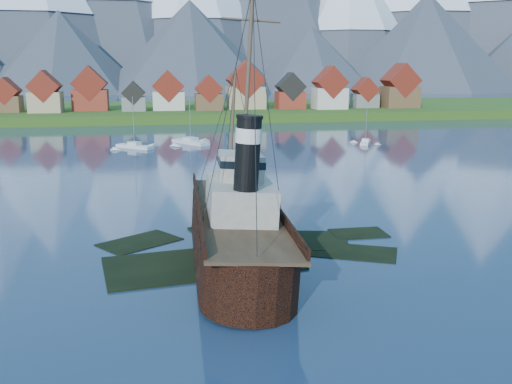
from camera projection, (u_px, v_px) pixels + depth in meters
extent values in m
plane|color=navy|center=(231.00, 256.00, 56.20)|extent=(1400.00, 1400.00, 0.00)
cube|color=black|center=(203.00, 267.00, 53.84)|extent=(19.08, 11.42, 1.00)
cube|color=black|center=(282.00, 244.00, 61.15)|extent=(15.15, 9.76, 1.00)
cube|color=black|center=(238.00, 232.00, 65.25)|extent=(11.45, 9.06, 1.00)
cube|color=black|center=(351.00, 256.00, 57.36)|extent=(10.27, 8.34, 1.00)
cube|color=black|center=(140.00, 246.00, 60.53)|extent=(9.42, 8.68, 1.00)
cube|color=black|center=(358.00, 237.00, 63.63)|extent=(6.00, 4.00, 1.00)
cube|color=#264914|center=(173.00, 114.00, 219.65)|extent=(600.00, 80.00, 3.20)
cube|color=#3F3D38|center=(177.00, 124.00, 183.12)|extent=(600.00, 2.50, 2.00)
cube|color=brown|center=(7.00, 104.00, 192.57)|extent=(9.00, 8.00, 5.50)
cube|color=maroon|center=(6.00, 91.00, 191.62)|extent=(9.16, 8.16, 9.16)
cube|color=tan|center=(46.00, 102.00, 191.75)|extent=(10.50, 9.00, 6.80)
cube|color=maroon|center=(45.00, 86.00, 190.60)|extent=(10.69, 9.18, 10.69)
cube|color=maroon|center=(91.00, 100.00, 199.85)|extent=(12.00, 8.50, 7.20)
cube|color=maroon|center=(90.00, 83.00, 198.60)|extent=(12.22, 8.67, 12.22)
cube|color=slate|center=(134.00, 104.00, 197.84)|extent=(8.00, 7.00, 4.80)
cube|color=black|center=(133.00, 93.00, 197.01)|extent=(8.15, 7.14, 8.15)
cube|color=beige|center=(168.00, 101.00, 202.59)|extent=(11.00, 9.50, 6.40)
cube|color=maroon|center=(168.00, 86.00, 201.47)|extent=(11.20, 9.69, 11.20)
cube|color=brown|center=(209.00, 102.00, 201.18)|extent=(9.50, 8.00, 5.80)
cube|color=maroon|center=(209.00, 89.00, 200.18)|extent=(9.67, 8.16, 9.67)
cube|color=tan|center=(246.00, 98.00, 208.12)|extent=(13.50, 10.00, 8.00)
cube|color=maroon|center=(246.00, 80.00, 206.73)|extent=(13.75, 10.20, 13.75)
cube|color=maroon|center=(290.00, 100.00, 208.15)|extent=(10.00, 8.50, 6.20)
cube|color=black|center=(290.00, 86.00, 207.09)|extent=(10.18, 8.67, 10.18)
cube|color=beige|center=(330.00, 98.00, 207.50)|extent=(11.50, 9.00, 7.50)
cube|color=maroon|center=(330.00, 82.00, 206.24)|extent=(11.71, 9.18, 11.71)
cube|color=slate|center=(365.00, 101.00, 214.15)|extent=(9.00, 7.50, 5.00)
cube|color=maroon|center=(365.00, 90.00, 213.26)|extent=(9.16, 7.65, 9.16)
cube|color=brown|center=(400.00, 97.00, 214.13)|extent=(12.50, 10.00, 7.80)
cube|color=maroon|center=(400.00, 80.00, 212.80)|extent=(12.73, 10.20, 12.73)
cone|color=#2D333D|center=(194.00, 5.00, 497.93)|extent=(170.00, 170.00, 145.00)
cone|color=#2D333D|center=(350.00, 18.00, 514.22)|extent=(150.00, 150.00, 125.00)
cone|color=#2D333D|center=(61.00, 53.00, 398.09)|extent=(120.00, 120.00, 58.00)
cone|color=#2D333D|center=(191.00, 48.00, 407.67)|extent=(136.00, 136.00, 66.00)
cone|color=#2D333D|center=(311.00, 60.00, 428.51)|extent=(110.00, 110.00, 50.00)
cone|color=#2D333D|center=(425.00, 43.00, 438.18)|extent=(150.00, 150.00, 75.00)
cube|color=black|center=(234.00, 237.00, 54.01)|extent=(7.67, 22.08, 4.60)
cone|color=black|center=(218.00, 202.00, 67.78)|extent=(7.67, 7.67, 7.67)
cylinder|color=black|center=(254.00, 279.00, 43.39)|extent=(7.67, 7.67, 4.60)
cube|color=#4C3826|center=(234.00, 212.00, 53.49)|extent=(7.51, 29.13, 0.27)
cube|color=black|center=(195.00, 209.00, 52.76)|extent=(0.22, 28.21, 0.99)
cube|color=black|center=(273.00, 206.00, 54.00)|extent=(0.22, 28.21, 0.99)
cube|color=#ADA89E|center=(236.00, 199.00, 51.55)|extent=(5.69, 9.31, 3.29)
cube|color=#ADA89E|center=(235.00, 166.00, 51.99)|extent=(3.94, 4.38, 2.41)
cylinder|color=black|center=(242.00, 154.00, 47.06)|extent=(2.08, 2.08, 6.13)
cylinder|color=silver|center=(242.00, 135.00, 46.73)|extent=(2.19, 2.19, 1.20)
cylinder|color=#473828|center=(222.00, 131.00, 60.47)|extent=(0.31, 0.31, 13.14)
cylinder|color=#473828|center=(237.00, 74.00, 48.08)|extent=(0.35, 0.35, 14.24)
cube|color=silver|center=(135.00, 148.00, 129.66)|extent=(8.73, 7.83, 1.25)
cube|color=silver|center=(134.00, 143.00, 129.44)|extent=(3.35, 3.28, 0.73)
cylinder|color=gray|center=(133.00, 121.00, 128.34)|extent=(0.15, 0.15, 10.87)
cube|color=silver|center=(365.00, 143.00, 137.05)|extent=(4.96, 7.49, 1.05)
cube|color=silver|center=(366.00, 140.00, 136.87)|extent=(2.39, 2.59, 0.61)
cylinder|color=gray|center=(366.00, 122.00, 135.95)|extent=(0.12, 0.12, 9.09)
cube|color=silver|center=(190.00, 143.00, 136.89)|extent=(8.68, 10.86, 1.35)
cube|color=silver|center=(190.00, 139.00, 136.66)|extent=(3.82, 3.99, 0.79)
cylinder|color=gray|center=(190.00, 116.00, 135.48)|extent=(0.16, 0.16, 11.69)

